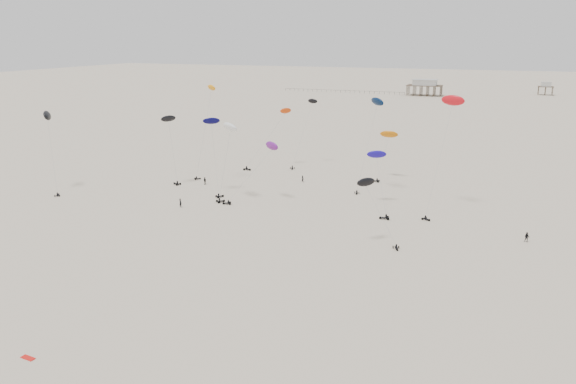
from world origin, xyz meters
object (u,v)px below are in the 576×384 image
at_px(pavilion_main, 425,89).
at_px(pavilion_small, 545,89).
at_px(spectator_0, 181,207).
at_px(rig_0, 374,198).

relative_size(pavilion_main, pavilion_small, 2.33).
relative_size(pavilion_small, spectator_0, 4.03).
distance_m(pavilion_small, spectator_0, 300.63).
bearing_deg(rig_0, pavilion_main, -105.24).
relative_size(rig_0, spectator_0, 5.41).
height_order(pavilion_small, spectator_0, pavilion_small).
xyz_separation_m(pavilion_small, rig_0, (-43.21, -294.12, 4.61)).
bearing_deg(pavilion_main, pavilion_small, 23.20).
xyz_separation_m(pavilion_small, spectator_0, (-86.19, -287.99, -3.49)).
xyz_separation_m(pavilion_main, spectator_0, (-16.19, -257.99, -4.22)).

